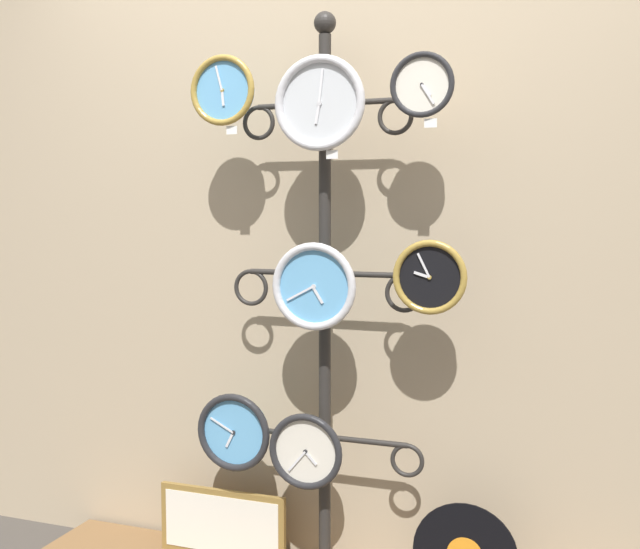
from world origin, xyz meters
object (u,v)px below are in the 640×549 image
Objects in this scene: clock_top_left at (223,91)px; clock_middle_right at (430,277)px; clock_bottom_left at (234,432)px; picture_frame at (222,524)px; clock_middle_center at (313,286)px; clock_top_right at (422,85)px; clock_bottom_center at (306,451)px; display_stand at (325,369)px; clock_top_center at (320,103)px.

clock_middle_right is at bearing 1.22° from clock_top_left.
clock_bottom_left is at bearing 179.23° from clock_middle_right.
clock_bottom_left reaches higher than picture_frame.
clock_top_right is at bearing 1.26° from clock_middle_center.
clock_top_left is 0.90× the size of clock_bottom_center.
clock_middle_center is (-0.36, -0.01, -0.64)m from clock_top_right.
picture_frame is at bearing 174.30° from clock_middle_right.
display_stand is 7.19× the size of clock_bottom_left.
clock_top_center is 0.62× the size of picture_frame.
clock_bottom_left is 0.28m from clock_bottom_center.
clock_top_center reaches higher than picture_frame.
clock_top_right reaches higher than clock_middle_center.
clock_top_left reaches higher than clock_middle_right.
clock_middle_right reaches higher than clock_bottom_left.
clock_top_center is at bearing 0.42° from clock_top_left.
clock_top_left reaches higher than picture_frame.
clock_bottom_center is (0.30, 0.02, -1.24)m from clock_top_left.
picture_frame is (-0.09, 0.07, -0.38)m from clock_bottom_left.
clock_middle_center is at bearing -177.25° from clock_middle_right.
clock_top_left reaches higher than clock_bottom_center.
clock_top_center is at bearing -3.79° from clock_bottom_left.
clock_top_center reaches higher than clock_middle_center.
display_stand is at bearing 17.31° from clock_top_left.
clock_top_center is 1.18m from clock_bottom_center.
picture_frame is (-0.40, 0.10, -0.92)m from clock_middle_center.
clock_middle_center reaches higher than picture_frame.
clock_top_right is 0.69× the size of clock_middle_center.
clock_bottom_left is at bearing -165.95° from display_stand.
picture_frame is at bearing 126.99° from clock_top_left.
display_stand is 1.03m from clock_top_left.
clock_top_right is (0.69, 0.00, -0.02)m from clock_top_left.
clock_middle_right is at bearing 1.99° from clock_top_center.
clock_middle_center is 0.62m from clock_bottom_left.
display_stand reaches higher than picture_frame.
clock_top_right is 0.77× the size of clock_bottom_center.
clock_bottom_center is (-0.04, 0.02, -0.57)m from clock_middle_center.
clock_top_center is 1.11× the size of clock_bottom_left.
display_stand reaches higher than clock_top_left.
clock_top_right reaches higher than clock_bottom_left.
display_stand reaches higher than clock_top_right.
clock_top_left is 1.00× the size of clock_middle_right.
clock_top_left is 0.85× the size of clock_bottom_left.
display_stand is at bearing 99.97° from clock_top_center.
clock_middle_right is (0.37, 0.01, -0.56)m from clock_top_center.
display_stand is at bearing 164.46° from clock_top_right.
picture_frame is at bearing -178.63° from display_stand.
clock_top_right is 0.60m from clock_middle_right.
clock_top_center is at bearing -12.25° from picture_frame.
clock_bottom_left is at bearing 174.88° from clock_middle_center.
clock_bottom_center is at bearing 178.03° from clock_top_right.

